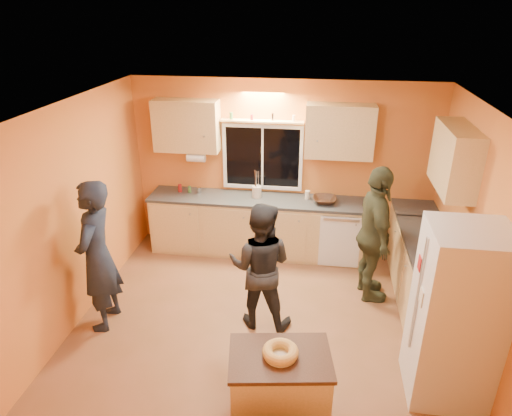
% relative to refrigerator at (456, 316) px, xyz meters
% --- Properties ---
extents(ground, '(4.50, 4.50, 0.00)m').
position_rel_refrigerator_xyz_m(ground, '(-1.89, 0.80, -0.90)').
color(ground, brown).
rests_on(ground, ground).
extents(room_shell, '(4.54, 4.04, 2.61)m').
position_rel_refrigerator_xyz_m(room_shell, '(-1.77, 1.21, 0.72)').
color(room_shell, orange).
rests_on(room_shell, ground).
extents(back_counter, '(4.23, 0.62, 0.90)m').
position_rel_refrigerator_xyz_m(back_counter, '(-1.88, 2.50, -0.45)').
color(back_counter, tan).
rests_on(back_counter, ground).
extents(right_counter, '(0.62, 1.84, 0.90)m').
position_rel_refrigerator_xyz_m(right_counter, '(0.06, 1.30, -0.45)').
color(right_counter, tan).
rests_on(right_counter, ground).
extents(refrigerator, '(0.72, 0.70, 1.80)m').
position_rel_refrigerator_xyz_m(refrigerator, '(0.00, 0.00, 0.00)').
color(refrigerator, silver).
rests_on(refrigerator, ground).
extents(island, '(0.95, 0.72, 0.84)m').
position_rel_refrigerator_xyz_m(island, '(-1.57, -0.69, -0.47)').
color(island, tan).
rests_on(island, ground).
extents(bundt_pastry, '(0.31, 0.31, 0.09)m').
position_rel_refrigerator_xyz_m(bundt_pastry, '(-1.57, -0.69, -0.01)').
color(bundt_pastry, '#DCB15A').
rests_on(bundt_pastry, island).
extents(person_left, '(0.49, 0.70, 1.84)m').
position_rel_refrigerator_xyz_m(person_left, '(-3.79, 0.52, 0.02)').
color(person_left, black).
rests_on(person_left, ground).
extents(person_center, '(0.80, 0.64, 1.57)m').
position_rel_refrigerator_xyz_m(person_center, '(-1.95, 0.80, -0.11)').
color(person_center, black).
rests_on(person_center, ground).
extents(person_right, '(0.59, 1.11, 1.80)m').
position_rel_refrigerator_xyz_m(person_right, '(-0.61, 1.54, 0.00)').
color(person_right, '#313622').
rests_on(person_right, ground).
extents(mixing_bowl, '(0.35, 0.35, 0.08)m').
position_rel_refrigerator_xyz_m(mixing_bowl, '(-1.24, 2.48, 0.04)').
color(mixing_bowl, black).
rests_on(mixing_bowl, back_counter).
extents(utensil_crock, '(0.14, 0.14, 0.17)m').
position_rel_refrigerator_xyz_m(utensil_crock, '(-2.24, 2.55, 0.09)').
color(utensil_crock, beige).
rests_on(utensil_crock, back_counter).
extents(potted_plant, '(0.34, 0.31, 0.32)m').
position_rel_refrigerator_xyz_m(potted_plant, '(0.13, 1.37, 0.16)').
color(potted_plant, gray).
rests_on(potted_plant, right_counter).
extents(red_box, '(0.19, 0.16, 0.07)m').
position_rel_refrigerator_xyz_m(red_box, '(0.08, 1.29, 0.04)').
color(red_box, maroon).
rests_on(red_box, right_counter).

